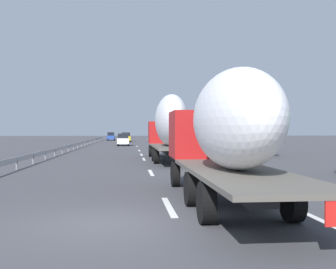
# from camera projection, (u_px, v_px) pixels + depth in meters

# --- Properties ---
(ground_plane) EXTENTS (260.00, 260.00, 0.00)m
(ground_plane) POSITION_uv_depth(u_px,v_px,m) (124.00, 149.00, 49.81)
(ground_plane) COLOR #424247
(lane_stripe_0) EXTENTS (3.20, 0.20, 0.01)m
(lane_stripe_0) POSITION_uv_depth(u_px,v_px,m) (169.00, 207.00, 12.17)
(lane_stripe_0) COLOR white
(lane_stripe_0) RESTS_ON ground_plane
(lane_stripe_1) EXTENTS (3.20, 0.20, 0.01)m
(lane_stripe_1) POSITION_uv_depth(u_px,v_px,m) (151.00, 173.00, 21.98)
(lane_stripe_1) COLOR white
(lane_stripe_1) RESTS_ON ground_plane
(lane_stripe_2) EXTENTS (3.20, 0.20, 0.01)m
(lane_stripe_2) POSITION_uv_depth(u_px,v_px,m) (144.00, 159.00, 32.38)
(lane_stripe_2) COLOR white
(lane_stripe_2) RESTS_ON ground_plane
(lane_stripe_3) EXTENTS (3.20, 0.20, 0.01)m
(lane_stripe_3) POSITION_uv_depth(u_px,v_px,m) (141.00, 155.00, 38.38)
(lane_stripe_3) COLOR white
(lane_stripe_3) RESTS_ON ground_plane
(lane_stripe_4) EXTENTS (3.20, 0.20, 0.01)m
(lane_stripe_4) POSITION_uv_depth(u_px,v_px,m) (139.00, 151.00, 46.40)
(lane_stripe_4) COLOR white
(lane_stripe_4) RESTS_ON ground_plane
(lane_stripe_5) EXTENTS (3.20, 0.20, 0.01)m
(lane_stripe_5) POSITION_uv_depth(u_px,v_px,m) (137.00, 146.00, 59.30)
(lane_stripe_5) COLOR white
(lane_stripe_5) RESTS_ON ground_plane
(edge_line_right) EXTENTS (110.00, 0.20, 0.01)m
(edge_line_right) POSITION_uv_depth(u_px,v_px,m) (165.00, 147.00, 55.32)
(edge_line_right) COLOR white
(edge_line_right) RESTS_ON ground_plane
(truck_lead) EXTENTS (14.19, 2.55, 4.89)m
(truck_lead) POSITION_uv_depth(u_px,v_px,m) (169.00, 125.00, 29.94)
(truck_lead) COLOR #B21919
(truck_lead) RESTS_ON ground_plane
(truck_trailing) EXTENTS (12.06, 2.55, 4.05)m
(truck_trailing) POSITION_uv_depth(u_px,v_px,m) (225.00, 130.00, 12.66)
(truck_trailing) COLOR #B21919
(truck_trailing) RESTS_ON ground_plane
(car_yellow_coupe) EXTENTS (4.46, 1.89, 1.95)m
(car_yellow_coupe) POSITION_uv_depth(u_px,v_px,m) (126.00, 137.00, 81.85)
(car_yellow_coupe) COLOR gold
(car_yellow_coupe) RESTS_ON ground_plane
(car_blue_sedan) EXTENTS (4.79, 1.76, 1.92)m
(car_blue_sedan) POSITION_uv_depth(u_px,v_px,m) (111.00, 136.00, 94.66)
(car_blue_sedan) COLOR #28479E
(car_blue_sedan) RESTS_ON ground_plane
(car_white_van) EXTENTS (4.64, 1.78, 1.87)m
(car_white_van) POSITION_uv_depth(u_px,v_px,m) (123.00, 140.00, 61.20)
(car_white_van) COLOR white
(car_white_van) RESTS_ON ground_plane
(road_sign) EXTENTS (0.10, 0.90, 2.93)m
(road_sign) POSITION_uv_depth(u_px,v_px,m) (173.00, 133.00, 55.37)
(road_sign) COLOR gray
(road_sign) RESTS_ON ground_plane
(tree_0) EXTENTS (3.96, 3.96, 6.37)m
(tree_0) POSITION_uv_depth(u_px,v_px,m) (243.00, 113.00, 41.81)
(tree_0) COLOR #472D19
(tree_0) RESTS_ON ground_plane
(tree_2) EXTENTS (2.44, 2.44, 5.96)m
(tree_2) POSITION_uv_depth(u_px,v_px,m) (169.00, 124.00, 93.04)
(tree_2) COLOR #472D19
(tree_2) RESTS_ON ground_plane
(tree_3) EXTENTS (3.81, 3.81, 6.46)m
(tree_3) POSITION_uv_depth(u_px,v_px,m) (258.00, 111.00, 35.98)
(tree_3) COLOR #472D19
(tree_3) RESTS_ON ground_plane
(guardrail_median) EXTENTS (94.00, 0.10, 0.76)m
(guardrail_median) POSITION_uv_depth(u_px,v_px,m) (78.00, 144.00, 52.21)
(guardrail_median) COLOR #9EA0A5
(guardrail_median) RESTS_ON ground_plane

